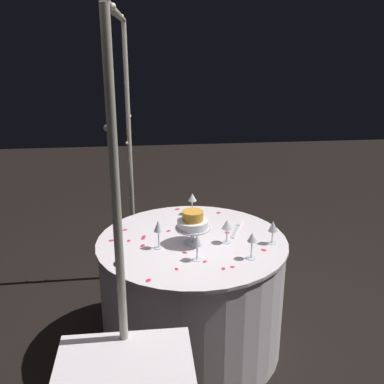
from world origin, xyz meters
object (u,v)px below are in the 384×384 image
object	(u,v)px
tiered_cake	(193,223)
wine_glass_3	(158,228)
wine_glass_2	(252,239)
wine_glass_0	(192,198)
wine_glass_4	(197,241)
main_table	(192,294)
wine_glass_5	(273,227)
decorative_arch	(124,149)
wine_glass_1	(227,225)
cake_knife	(237,228)

from	to	relation	value
tiered_cake	wine_glass_3	bearing A→B (deg)	101.37
wine_glass_2	wine_glass_0	bearing A→B (deg)	20.16
wine_glass_4	main_table	bearing A→B (deg)	-0.45
wine_glass_3	wine_glass_0	bearing A→B (deg)	-26.72
tiered_cake	wine_glass_3	xyz separation A→B (m)	(-0.04, 0.22, -0.00)
wine_glass_0	wine_glass_3	size ratio (longest dim) A/B	0.87
wine_glass_4	wine_glass_5	xyz separation A→B (m)	(0.17, -0.50, -0.01)
tiered_cake	wine_glass_4	bearing A→B (deg)	179.06
decorative_arch	wine_glass_2	size ratio (longest dim) A/B	13.24
wine_glass_2	decorative_arch	bearing A→B (deg)	68.60
decorative_arch	main_table	xyz separation A→B (m)	(0.00, -0.40, -1.01)
wine_glass_0	wine_glass_5	distance (m)	0.70
decorative_arch	wine_glass_4	xyz separation A→B (m)	(-0.26, -0.40, -0.49)
wine_glass_1	wine_glass_3	world-z (taller)	wine_glass_3
cake_knife	decorative_arch	bearing A→B (deg)	101.77
main_table	wine_glass_3	distance (m)	0.58
wine_glass_1	wine_glass_5	world-z (taller)	wine_glass_1
wine_glass_5	wine_glass_3	bearing A→B (deg)	88.75
wine_glass_3	tiered_cake	bearing A→B (deg)	-78.63
decorative_arch	wine_glass_4	bearing A→B (deg)	-123.66
wine_glass_1	decorative_arch	bearing A→B (deg)	84.88
tiered_cake	wine_glass_0	distance (m)	0.49
wine_glass_0	wine_glass_3	xyz separation A→B (m)	(-0.53, 0.27, 0.01)
wine_glass_0	wine_glass_1	xyz separation A→B (m)	(-0.50, -0.16, -0.00)
wine_glass_1	cake_knife	world-z (taller)	wine_glass_1
tiered_cake	wine_glass_1	world-z (taller)	tiered_cake
decorative_arch	wine_glass_5	distance (m)	1.03
tiered_cake	wine_glass_2	bearing A→B (deg)	-127.35
decorative_arch	wine_glass_3	world-z (taller)	decorative_arch
wine_glass_2	wine_glass_5	distance (m)	0.26
decorative_arch	wine_glass_2	bearing A→B (deg)	-111.40
wine_glass_2	wine_glass_3	distance (m)	0.57
main_table	wine_glass_4	xyz separation A→B (m)	(-0.27, 0.00, 0.51)
main_table	wine_glass_4	bearing A→B (deg)	179.55
wine_glass_0	cake_knife	xyz separation A→B (m)	(-0.30, -0.27, -0.12)
wine_glass_4	wine_glass_2	bearing A→B (deg)	-93.03
main_table	wine_glass_5	world-z (taller)	wine_glass_5
decorative_arch	wine_glass_4	size ratio (longest dim) A/B	13.60
decorative_arch	tiered_cake	size ratio (longest dim) A/B	9.80
decorative_arch	main_table	world-z (taller)	decorative_arch
wine_glass_4	tiered_cake	bearing A→B (deg)	-0.94
tiered_cake	wine_glass_1	distance (m)	0.21
cake_knife	tiered_cake	bearing A→B (deg)	120.39
tiered_cake	wine_glass_3	size ratio (longest dim) A/B	1.20
wine_glass_1	wine_glass_5	distance (m)	0.29
wine_glass_1	wine_glass_4	bearing A→B (deg)	134.05
wine_glass_0	decorative_arch	bearing A→B (deg)	134.80
wine_glass_5	cake_knife	xyz separation A→B (m)	(0.25, 0.17, -0.11)
wine_glass_5	cake_knife	world-z (taller)	wine_glass_5
wine_glass_4	cake_knife	xyz separation A→B (m)	(0.42, -0.33, -0.11)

